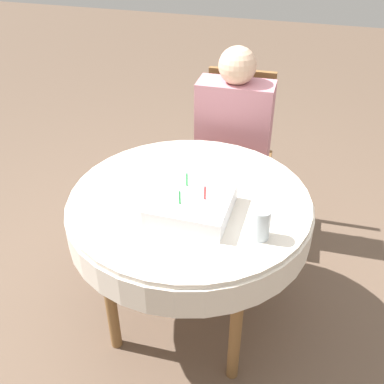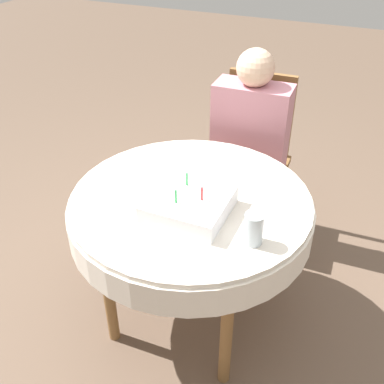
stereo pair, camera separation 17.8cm
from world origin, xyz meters
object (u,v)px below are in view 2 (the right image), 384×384
at_px(person, 249,133).
at_px(drinking_glass, 254,229).
at_px(birthday_cake, 189,204).
at_px(chair, 252,153).

xyz_separation_m(person, drinking_glass, (0.29, -0.88, 0.10)).
bearing_deg(birthday_cake, drinking_glass, -14.31).
height_order(birthday_cake, drinking_glass, birthday_cake).
relative_size(person, drinking_glass, 9.21).
bearing_deg(chair, drinking_glass, -75.22).
relative_size(chair, birthday_cake, 3.13).
relative_size(chair, person, 0.84).
distance_m(birthday_cake, drinking_glass, 0.29).
distance_m(person, drinking_glass, 0.93).
height_order(chair, drinking_glass, chair).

